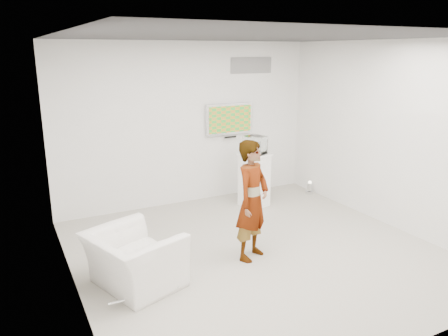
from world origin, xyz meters
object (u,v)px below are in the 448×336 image
(tv, at_px, (229,119))
(armchair, at_px, (134,259))
(person, at_px, (252,201))
(floor_uplight, at_px, (310,188))
(pedestal, at_px, (254,180))

(tv, xyz_separation_m, armchair, (-2.69, -2.57, -1.20))
(person, bearing_deg, floor_uplight, 7.12)
(tv, distance_m, floor_uplight, 2.18)
(armchair, relative_size, floor_uplight, 4.24)
(person, distance_m, armchair, 1.75)
(person, bearing_deg, tv, 38.69)
(tv, height_order, pedestal, tv)
(pedestal, bearing_deg, tv, 100.01)
(armchair, height_order, floor_uplight, armchair)
(pedestal, bearing_deg, armchair, -147.19)
(person, xyz_separation_m, armchair, (-1.68, -0.00, -0.49))
(pedestal, bearing_deg, person, -122.03)
(person, relative_size, pedestal, 1.70)
(tv, xyz_separation_m, pedestal, (0.13, -0.75, -1.05))
(tv, height_order, armchair, tv)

